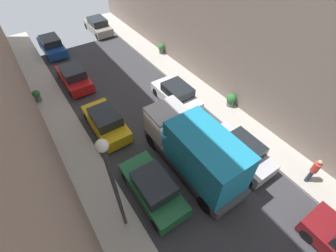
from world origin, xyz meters
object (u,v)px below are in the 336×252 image
potted_plant_1 (37,95)px  potted_plant_2 (161,48)px  lamp_post (112,179)px  parked_car_left_4 (74,77)px  parked_car_left_2 (153,188)px  parked_car_left_5 (52,46)px  potted_plant_0 (231,100)px  pedestrian (314,170)px  parked_car_right_4 (98,26)px  parked_car_right_3 (176,95)px  delivery_truck (195,149)px  parked_car_right_2 (240,151)px  parked_car_left_3 (106,122)px

potted_plant_1 → potted_plant_2: 11.45m
potted_plant_1 → lamp_post: (1.13, -11.83, 3.38)m
parked_car_left_4 → potted_plant_2: 8.40m
parked_car_left_2 → parked_car_left_5: 18.32m
potted_plant_0 → lamp_post: (-10.26, -3.40, 3.34)m
parked_car_left_4 → pedestrian: (7.38, -15.99, 0.35)m
parked_car_right_4 → potted_plant_0: (2.96, -17.18, -0.03)m
parked_car_left_5 → parked_car_right_3: size_ratio=1.00×
parked_car_left_5 → potted_plant_1: 7.65m
pedestrian → lamp_post: (-9.28, 3.49, 2.96)m
parked_car_right_4 → parked_car_left_5: bearing=-162.2°
pedestrian → potted_plant_2: 16.15m
delivery_truck → potted_plant_0: 6.38m
parked_car_left_2 → parked_car_right_2: bearing=-8.5°
parked_car_right_3 → delivery_truck: 6.07m
delivery_truck → pedestrian: bearing=-41.6°
parked_car_right_2 → parked_car_right_4: (0.00, 20.85, 0.00)m
parked_car_left_2 → potted_plant_1: parked_car_left_2 is taller
parked_car_left_3 → delivery_truck: delivery_truck is taller
parked_car_left_4 → parked_car_right_2: (5.40, -12.77, 0.00)m
parked_car_left_2 → parked_car_left_3: same height
parked_car_left_4 → delivery_truck: (2.70, -11.83, 1.07)m
parked_car_left_2 → lamp_post: (-1.90, -0.53, 3.31)m
parked_car_right_2 → delivery_truck: 3.05m
parked_car_right_3 → lamp_post: (-7.30, -6.00, 3.31)m
parked_car_left_2 → potted_plant_1: (-3.03, 11.30, -0.07)m
parked_car_left_3 → parked_car_right_2: 8.52m
parked_car_left_3 → parked_car_left_5: same height
parked_car_left_4 → parked_car_right_3: same height
parked_car_left_4 → delivery_truck: delivery_truck is taller
parked_car_left_2 → potted_plant_2: parked_car_left_2 is taller
pedestrian → potted_plant_1: bearing=124.2°
potted_plant_1 → parked_car_left_2: bearing=-75.0°
potted_plant_2 → parked_car_left_5: bearing=143.5°
lamp_post → parked_car_right_4: bearing=70.5°
parked_car_left_3 → potted_plant_2: bearing=36.9°
parked_car_left_2 → parked_car_left_3: size_ratio=1.00×
potted_plant_2 → parked_car_left_2: bearing=-124.8°
parked_car_left_2 → potted_plant_1: bearing=105.0°
parked_car_right_4 → potted_plant_0: size_ratio=4.27×
parked_car_left_4 → parked_car_left_5: bearing=90.0°
parked_car_left_3 → parked_car_left_4: bearing=90.0°
parked_car_left_5 → delivery_truck: size_ratio=0.64×
parked_car_right_3 → potted_plant_2: bearing=65.7°
delivery_truck → potted_plant_0: size_ratio=6.71×
delivery_truck → potted_plant_1: bearing=117.2°
parked_car_right_3 → parked_car_left_2: bearing=-134.6°
potted_plant_2 → parked_car_right_2: bearing=-103.1°
parked_car_right_4 → parked_car_left_3: bearing=-110.7°
parked_car_left_3 → potted_plant_1: (-3.03, 5.51, -0.07)m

